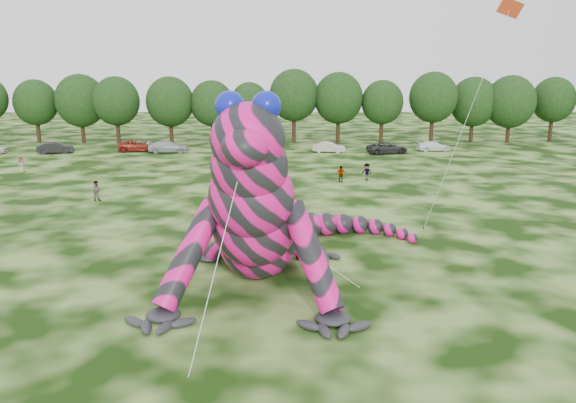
% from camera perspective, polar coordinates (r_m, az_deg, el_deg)
% --- Properties ---
extents(ground, '(240.00, 240.00, 0.00)m').
position_cam_1_polar(ground, '(25.94, -12.68, -10.54)').
color(ground, '#16330A').
rests_on(ground, ground).
extents(inflatable_gecko, '(17.23, 20.03, 9.52)m').
position_cam_1_polar(inflatable_gecko, '(28.42, -2.87, 1.94)').
color(inflatable_gecko, '#EE1080').
rests_on(inflatable_gecko, ground).
extents(flying_kite, '(4.36, 3.00, 14.65)m').
position_cam_1_polar(flying_kite, '(35.79, 21.06, 16.39)').
color(flying_kite, red).
rests_on(flying_kite, ground).
extents(tree_4, '(6.22, 5.60, 9.06)m').
position_cam_1_polar(tree_4, '(89.24, -24.19, 8.36)').
color(tree_4, black).
rests_on(tree_4, ground).
extents(tree_5, '(7.16, 6.44, 9.80)m').
position_cam_1_polar(tree_5, '(86.62, -20.27, 8.83)').
color(tree_5, black).
rests_on(tree_5, ground).
extents(tree_6, '(6.52, 5.86, 9.49)m').
position_cam_1_polar(tree_6, '(83.28, -17.00, 8.82)').
color(tree_6, black).
rests_on(tree_6, ground).
extents(tree_7, '(6.68, 6.01, 9.48)m').
position_cam_1_polar(tree_7, '(81.67, -11.87, 9.03)').
color(tree_7, black).
rests_on(tree_7, ground).
extents(tree_8, '(6.14, 5.53, 8.94)m').
position_cam_1_polar(tree_8, '(80.98, -7.71, 8.97)').
color(tree_8, black).
rests_on(tree_8, ground).
extents(tree_9, '(5.27, 4.74, 8.68)m').
position_cam_1_polar(tree_9, '(80.90, -3.91, 8.96)').
color(tree_9, black).
rests_on(tree_9, ground).
extents(tree_10, '(7.09, 6.38, 10.50)m').
position_cam_1_polar(tree_10, '(81.99, 0.61, 9.68)').
color(tree_10, black).
rests_on(tree_10, ground).
extents(tree_11, '(7.01, 6.31, 10.07)m').
position_cam_1_polar(tree_11, '(82.04, 5.14, 9.48)').
color(tree_11, black).
rests_on(tree_11, ground).
extents(tree_12, '(5.99, 5.39, 8.97)m').
position_cam_1_polar(tree_12, '(82.51, 9.53, 8.99)').
color(tree_12, black).
rests_on(tree_12, ground).
extents(tree_13, '(6.83, 6.15, 10.13)m').
position_cam_1_polar(tree_13, '(83.45, 14.49, 9.20)').
color(tree_13, black).
rests_on(tree_13, ground).
extents(tree_14, '(6.82, 6.14, 9.40)m').
position_cam_1_polar(tree_14, '(86.86, 18.28, 8.86)').
color(tree_14, black).
rests_on(tree_14, ground).
extents(tree_15, '(7.17, 6.45, 9.63)m').
position_cam_1_polar(tree_15, '(87.73, 21.62, 8.72)').
color(tree_15, black).
rests_on(tree_15, ground).
extents(tree_16, '(6.26, 5.63, 9.37)m').
position_cam_1_polar(tree_16, '(92.04, 25.29, 8.47)').
color(tree_16, black).
rests_on(tree_16, ground).
extents(car_1, '(4.58, 2.36, 1.44)m').
position_cam_1_polar(car_1, '(77.00, -22.55, 5.06)').
color(car_1, black).
rests_on(car_1, ground).
extents(car_2, '(5.73, 3.21, 1.51)m').
position_cam_1_polar(car_2, '(75.51, -14.86, 5.51)').
color(car_2, maroon).
rests_on(car_2, ground).
extents(car_3, '(5.27, 2.49, 1.49)m').
position_cam_1_polar(car_3, '(73.58, -12.08, 5.46)').
color(car_3, '#A7ADB1').
rests_on(car_3, ground).
extents(car_4, '(4.53, 2.39, 1.47)m').
position_cam_1_polar(car_4, '(70.70, -3.49, 5.41)').
color(car_4, navy).
rests_on(car_4, ground).
extents(car_5, '(4.33, 2.20, 1.36)m').
position_cam_1_polar(car_5, '(72.28, 4.20, 5.53)').
color(car_5, '#BBB4AC').
rests_on(car_5, ground).
extents(car_6, '(5.49, 3.32, 1.43)m').
position_cam_1_polar(car_6, '(72.14, 10.06, 5.37)').
color(car_6, '#29292C').
rests_on(car_6, ground).
extents(car_7, '(4.43, 1.98, 1.26)m').
position_cam_1_polar(car_7, '(75.87, 14.57, 5.47)').
color(car_7, white).
rests_on(car_7, ground).
extents(spectator_4, '(0.95, 0.92, 1.64)m').
position_cam_1_polar(spectator_4, '(63.48, -25.44, 3.33)').
color(spectator_4, gray).
rests_on(spectator_4, ground).
extents(spectator_2, '(1.20, 1.17, 1.65)m').
position_cam_1_polar(spectator_2, '(54.11, 8.00, 3.00)').
color(spectator_2, gray).
rests_on(spectator_2, ground).
extents(spectator_1, '(0.88, 0.73, 1.66)m').
position_cam_1_polar(spectator_1, '(47.75, -18.92, 1.04)').
color(spectator_1, gray).
rests_on(spectator_1, ground).
extents(spectator_3, '(0.91, 0.38, 1.56)m').
position_cam_1_polar(spectator_3, '(52.97, 5.42, 2.79)').
color(spectator_3, gray).
rests_on(spectator_3, ground).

